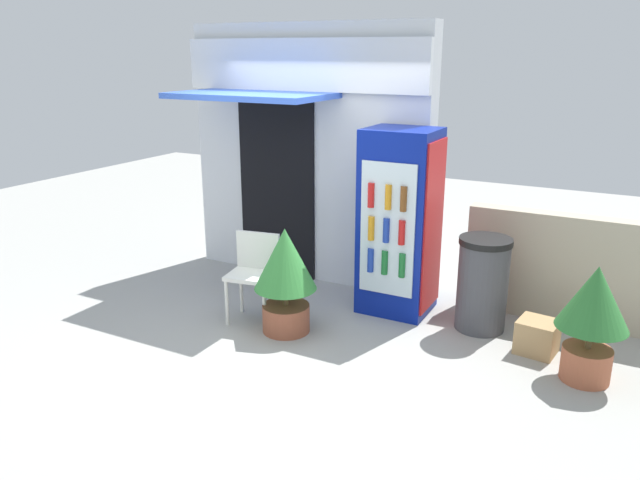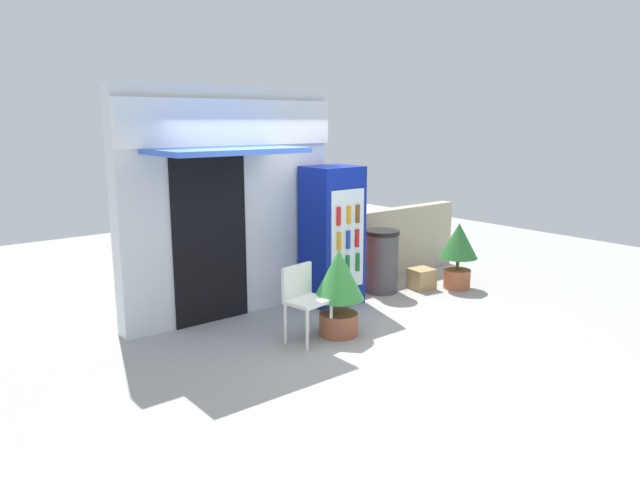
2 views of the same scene
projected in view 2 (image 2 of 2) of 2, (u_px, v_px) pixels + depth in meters
name	position (u px, v px, depth m)	size (l,w,h in m)	color
ground	(325.00, 339.00, 6.75)	(16.00, 16.00, 0.00)	#A3A39E
storefront_building	(228.00, 198.00, 7.34)	(2.93, 1.24, 2.90)	silver
drink_cooler	(333.00, 236.00, 7.93)	(0.72, 0.67, 1.88)	navy
plastic_chair	(303.00, 296.00, 6.62)	(0.51, 0.46, 0.88)	white
potted_plant_near_shop	(339.00, 285.00, 6.78)	(0.60, 0.60, 1.03)	#995138
potted_plant_curbside	(458.00, 249.00, 8.68)	(0.57, 0.57, 0.99)	#AD5B3D
trash_bin	(382.00, 261.00, 8.53)	(0.50, 0.50, 0.92)	#47474C
stone_boundary_wall	(398.00, 241.00, 9.53)	(2.46, 0.21, 1.09)	#B7AD93
cardboard_box	(422.00, 279.00, 8.75)	(0.34, 0.32, 0.31)	tan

